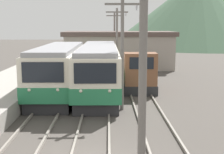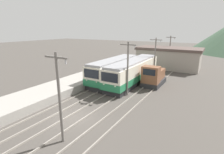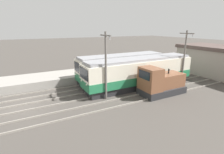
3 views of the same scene
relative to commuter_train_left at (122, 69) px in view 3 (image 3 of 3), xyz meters
name	(u,v)px [view 3 (image 3 of 3)]	position (x,y,z in m)	size (l,w,h in m)	color
ground_plane	(20,108)	(2.60, -11.94, -1.63)	(200.00, 200.00, 0.00)	#47423D
platform_left	(18,83)	(-3.65, -11.94, -1.16)	(4.50, 54.00, 0.95)	gray
track_left	(20,97)	(0.00, -11.94, -1.56)	(1.54, 60.00, 0.14)	gray
track_center	(20,108)	(2.80, -11.94, -1.56)	(1.54, 60.00, 0.14)	gray
track_right	(21,124)	(5.80, -11.94, -1.56)	(1.54, 60.00, 0.14)	gray
commuter_train_left	(122,69)	(0.00, 0.00, 0.00)	(2.84, 11.75, 3.49)	#28282B
commuter_train_center	(140,73)	(2.80, 0.79, -0.01)	(2.84, 13.85, 3.46)	#28282B
shunting_locomotive	(160,83)	(5.80, 1.20, -0.42)	(2.40, 4.93, 3.00)	#28282B
catenary_mast_mid	(106,64)	(4.31, -4.38, 1.92)	(2.00, 0.20, 6.46)	slate
catenary_mast_far	(184,55)	(4.31, 6.21, 1.92)	(2.00, 0.20, 6.46)	slate
station_building	(224,62)	(4.77, 14.06, 0.51)	(12.60, 6.30, 4.23)	gray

